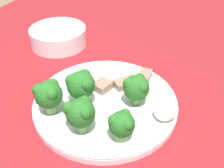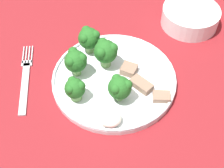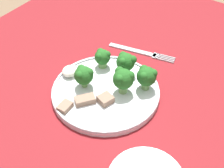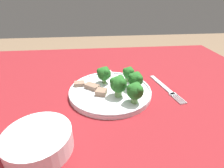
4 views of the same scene
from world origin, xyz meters
name	(u,v)px [view 3 (image 3 of 4)]	position (x,y,z in m)	size (l,w,h in m)	color
table	(100,136)	(0.00, 0.00, 0.68)	(1.33, 1.04, 0.77)	maroon
dinner_plate	(106,92)	(-0.06, -0.02, 0.78)	(0.27, 0.27, 0.02)	white
fork	(141,52)	(-0.25, -0.03, 0.77)	(0.06, 0.20, 0.00)	#B2B2B7
broccoli_floret_near_rim_left	(126,62)	(-0.14, -0.02, 0.82)	(0.05, 0.05, 0.06)	#709E56
broccoli_floret_center_left	(102,57)	(-0.13, -0.08, 0.81)	(0.04, 0.04, 0.05)	#709E56
broccoli_floret_back_left	(123,79)	(-0.08, 0.02, 0.82)	(0.05, 0.05, 0.07)	#709E56
broccoli_floret_front_left	(84,75)	(-0.04, -0.07, 0.82)	(0.05, 0.05, 0.06)	#709E56
broccoli_floret_center_back	(147,76)	(-0.12, 0.06, 0.82)	(0.05, 0.05, 0.06)	#709E56
meat_slice_front_slice	(85,100)	(0.00, -0.04, 0.79)	(0.05, 0.05, 0.01)	#846651
meat_slice_middle_slice	(105,99)	(-0.03, 0.00, 0.79)	(0.04, 0.04, 0.02)	#846651
meat_slice_rear_slice	(65,106)	(0.04, -0.07, 0.79)	(0.04, 0.03, 0.01)	#846651
sauce_dollop	(70,71)	(-0.06, -0.13, 0.79)	(0.04, 0.04, 0.02)	silver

